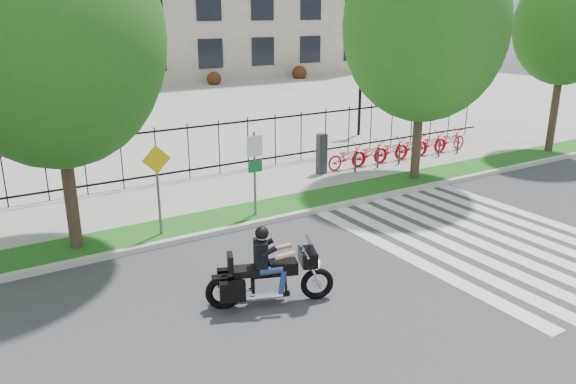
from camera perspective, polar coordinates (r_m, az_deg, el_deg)
ground at (r=13.19m, az=5.60°, el=-8.95°), size 120.00×120.00×0.00m
curb at (r=16.31m, az=-3.11°, el=-3.17°), size 60.00×0.20×0.15m
grass_verge at (r=17.02m, az=-4.48°, el=-2.29°), size 60.00×1.50×0.15m
sidewalk at (r=19.16m, az=-7.93°, el=-0.07°), size 60.00×3.50×0.15m
plaza at (r=35.53m, az=-19.67°, el=7.39°), size 80.00×34.00×0.10m
crosswalk_stripes at (r=16.34m, az=19.27°, el=-4.44°), size 5.70×8.00×0.01m
iron_fence at (r=20.42m, az=-10.07°, el=4.10°), size 30.00×0.06×2.00m
lamp_post_right at (r=27.52m, az=7.43°, el=12.11°), size 1.06×0.70×4.25m
street_tree_1 at (r=14.45m, az=-22.96°, el=14.13°), size 5.29×5.29×8.22m
street_tree_2 at (r=20.10m, az=13.75°, el=16.02°), size 5.57×5.57×8.49m
street_tree_3 at (r=26.28m, az=26.45°, el=14.90°), size 4.18×4.18×7.63m
bike_share_station at (r=23.25m, az=11.29°, el=4.38°), size 7.76×0.85×1.50m
sign_pole_regulatory at (r=16.29m, az=-3.39°, el=2.95°), size 0.50×0.09×2.50m
sign_pole_warning at (r=15.18m, az=-13.12°, el=1.39°), size 0.78×0.09×2.49m
motorcycle_rider at (r=11.88m, az=-1.87°, el=-8.24°), size 2.63×1.37×2.13m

